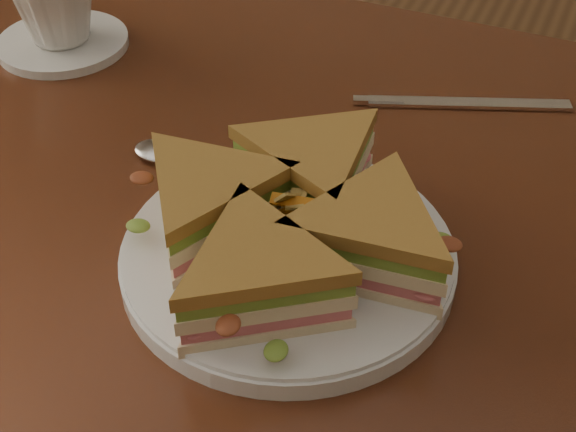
{
  "coord_description": "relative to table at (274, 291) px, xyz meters",
  "views": [
    {
      "loc": [
        0.22,
        -0.47,
        1.19
      ],
      "look_at": [
        0.04,
        -0.06,
        0.8
      ],
      "focal_mm": 50.0,
      "sensor_mm": 36.0,
      "label": 1
    }
  ],
  "objects": [
    {
      "name": "table",
      "position": [
        0.0,
        0.0,
        0.0
      ],
      "size": [
        1.2,
        0.8,
        0.75
      ],
      "color": "#36170C",
      "rests_on": "ground"
    },
    {
      "name": "plate",
      "position": [
        0.04,
        -0.06,
        0.11
      ],
      "size": [
        0.26,
        0.26,
        0.02
      ],
      "primitive_type": "cylinder",
      "color": "white",
      "rests_on": "table"
    },
    {
      "name": "sandwich_wedges",
      "position": [
        0.04,
        -0.06,
        0.14
      ],
      "size": [
        0.28,
        0.28,
        0.06
      ],
      "color": "#F7E2B6",
      "rests_on": "plate"
    },
    {
      "name": "crisps_mound",
      "position": [
        0.04,
        -0.06,
        0.14
      ],
      "size": [
        0.09,
        0.09,
        0.05
      ],
      "primitive_type": null,
      "color": "orange",
      "rests_on": "plate"
    },
    {
      "name": "spoon",
      "position": [
        -0.1,
        0.03,
        0.1
      ],
      "size": [
        0.18,
        0.04,
        0.01
      ],
      "rotation": [
        0.0,
        0.0,
        0.11
      ],
      "color": "silver",
      "rests_on": "table"
    },
    {
      "name": "knife",
      "position": [
        0.1,
        0.22,
        0.1
      ],
      "size": [
        0.21,
        0.09,
        0.0
      ],
      "rotation": [
        0.0,
        0.0,
        0.37
      ],
      "color": "silver",
      "rests_on": "table"
    },
    {
      "name": "saucer",
      "position": [
        -0.33,
        0.16,
        0.1
      ],
      "size": [
        0.14,
        0.14,
        0.01
      ],
      "primitive_type": "cylinder",
      "color": "white",
      "rests_on": "table"
    }
  ]
}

